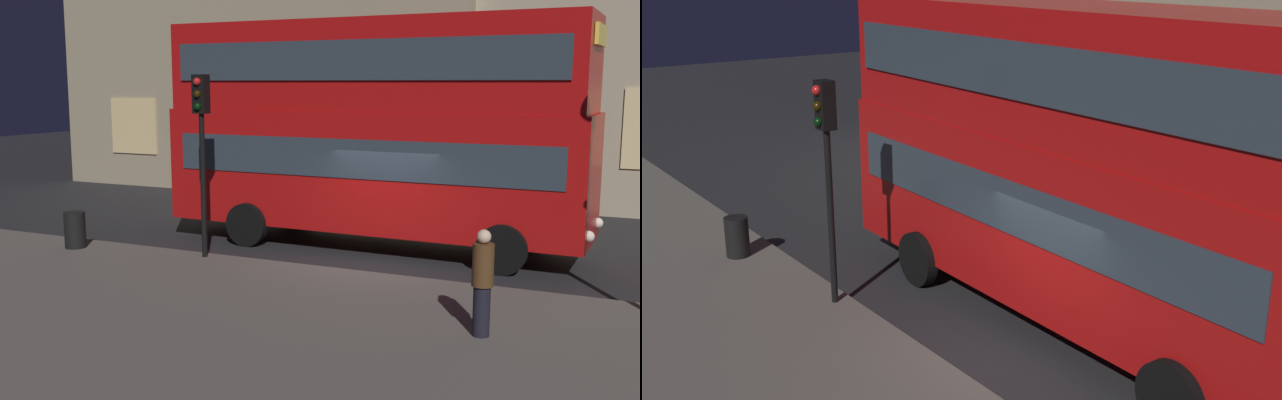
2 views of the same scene
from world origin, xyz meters
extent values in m
plane|color=#232326|center=(0.00, 0.00, 0.00)|extent=(80.00, 80.00, 0.00)
cube|color=#5B564F|center=(0.00, -5.14, 0.06)|extent=(44.00, 8.31, 0.12)
cube|color=#F2D18C|center=(-13.22, 8.06, 2.35)|extent=(2.10, 0.06, 2.14)
cube|color=#F9E09E|center=(-9.94, 8.06, 2.35)|extent=(2.10, 0.06, 2.19)
cube|color=#E5C67F|center=(-6.65, 8.06, 2.54)|extent=(2.10, 0.06, 2.15)
cube|color=#E5C67F|center=(-3.36, 8.06, 2.51)|extent=(2.10, 0.06, 2.22)
cube|color=#F9E09E|center=(2.05, 8.66, 2.41)|extent=(2.25, 0.06, 1.83)
cube|color=#B20F0F|center=(-0.80, 1.78, 1.95)|extent=(10.31, 2.76, 2.82)
cube|color=#B20F0F|center=(-0.80, 1.78, 4.42)|extent=(10.11, 2.71, 2.12)
cube|color=#2D3842|center=(-0.80, 1.78, 2.30)|extent=(9.49, 2.81, 0.90)
cube|color=#2D3842|center=(-0.80, 1.78, 4.53)|extent=(9.49, 2.81, 0.90)
cube|color=#F2D84C|center=(4.28, 1.67, 5.00)|extent=(0.11, 1.53, 0.44)
sphere|color=white|center=(4.37, 2.50, 0.89)|extent=(0.24, 0.24, 0.24)
sphere|color=white|center=(4.33, 0.84, 0.89)|extent=(0.24, 0.24, 0.24)
cylinder|color=black|center=(2.72, 3.03, 0.54)|extent=(1.08, 0.26, 1.08)
cylinder|color=black|center=(2.66, 0.38, 0.54)|extent=(1.08, 0.26, 1.08)
cylinder|color=black|center=(-3.59, 3.16, 0.54)|extent=(1.08, 0.26, 1.08)
cylinder|color=black|center=(-3.65, 0.51, 0.54)|extent=(1.08, 0.26, 1.08)
cylinder|color=black|center=(-3.66, -1.32, 1.74)|extent=(0.12, 0.12, 3.23)
cube|color=black|center=(-3.66, -1.32, 3.78)|extent=(0.33, 0.27, 0.85)
sphere|color=red|center=(-3.66, -1.47, 4.05)|extent=(0.17, 0.17, 0.17)
sphere|color=black|center=(-3.66, -1.47, 3.78)|extent=(0.17, 0.17, 0.17)
sphere|color=black|center=(-3.66, -1.47, 3.51)|extent=(0.17, 0.17, 0.17)
cylinder|color=black|center=(3.24, -3.96, 0.52)|extent=(0.27, 0.27, 0.80)
cylinder|color=#513319|center=(3.24, -3.96, 1.26)|extent=(0.33, 0.33, 0.67)
sphere|color=beige|center=(3.24, -3.96, 1.70)|extent=(0.22, 0.22, 0.22)
cylinder|color=black|center=(-6.99, -1.85, 0.55)|extent=(0.50, 0.50, 0.86)
camera|label=1|loc=(5.70, -15.06, 4.03)|focal=41.65mm
camera|label=2|loc=(8.50, -7.47, 6.18)|focal=44.53mm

